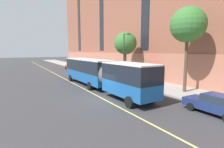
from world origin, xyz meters
TOP-DOWN VIEW (x-y plane):
  - ground_plane at (0.00, 0.00)m, footprint 260.00×260.00m
  - sidewalk at (9.46, 3.00)m, footprint 5.68×160.00m
  - city_bus at (1.77, 4.35)m, footprint 3.39×18.71m
  - parked_car_red_0 at (5.53, 29.55)m, footprint 2.13×4.68m
  - parked_car_navy_1 at (5.54, -8.08)m, footprint 2.00×4.54m
  - parked_car_white_2 at (5.36, 17.83)m, footprint 2.11×4.72m
  - parked_car_black_3 at (5.55, 11.26)m, footprint 2.12×4.29m
  - parked_car_silver_6 at (5.51, 0.64)m, footprint 2.04×4.45m
  - street_tree_mid_block at (9.35, -2.36)m, footprint 3.88×3.88m
  - street_tree_far_uptown at (9.35, 9.74)m, footprint 3.82×3.82m
  - street_lamp at (7.22, 6.82)m, footprint 0.36×1.48m
  - lane_centerline at (0.07, 3.00)m, footprint 0.16×140.00m

SIDE VIEW (x-z plane):
  - ground_plane at x=0.00m, z-range 0.00..0.00m
  - lane_centerline at x=0.07m, z-range 0.00..0.01m
  - sidewalk at x=9.46m, z-range 0.00..0.15m
  - parked_car_black_3 at x=5.55m, z-range 0.00..1.56m
  - parked_car_silver_6 at x=5.51m, z-range 0.00..1.56m
  - parked_car_navy_1 at x=5.54m, z-range 0.00..1.56m
  - parked_car_white_2 at x=5.36m, z-range 0.00..1.56m
  - parked_car_red_0 at x=5.53m, z-range 0.00..1.56m
  - city_bus at x=1.77m, z-range 0.29..3.94m
  - street_lamp at x=7.22m, z-range 0.94..8.16m
  - street_tree_far_uptown at x=9.35m, z-range 2.13..9.98m
  - street_tree_mid_block at x=9.35m, z-range 2.86..12.29m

